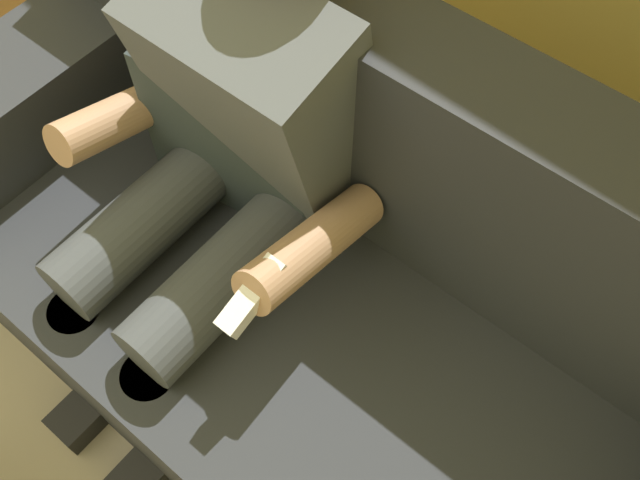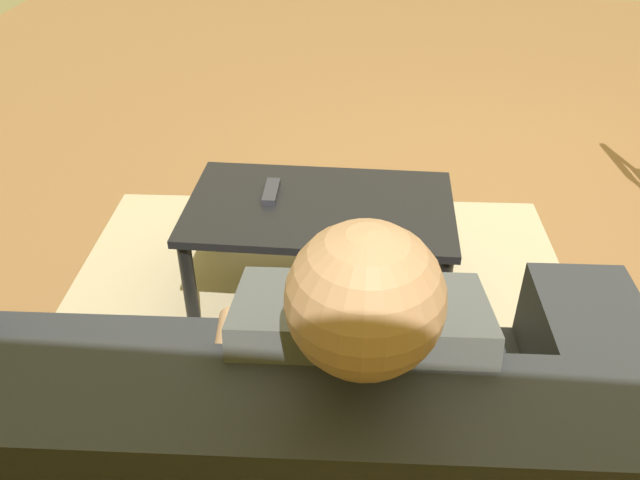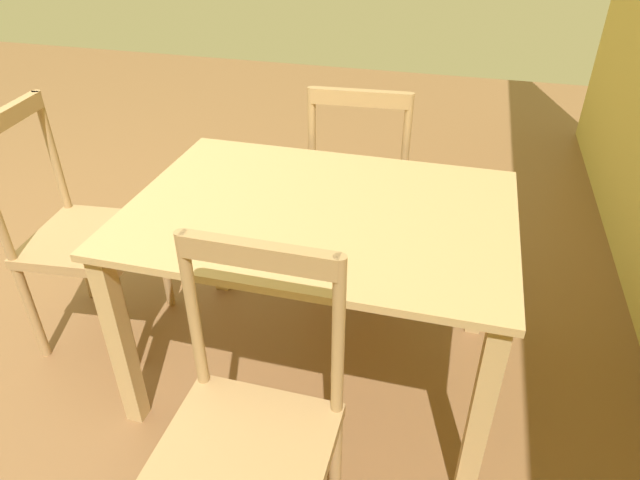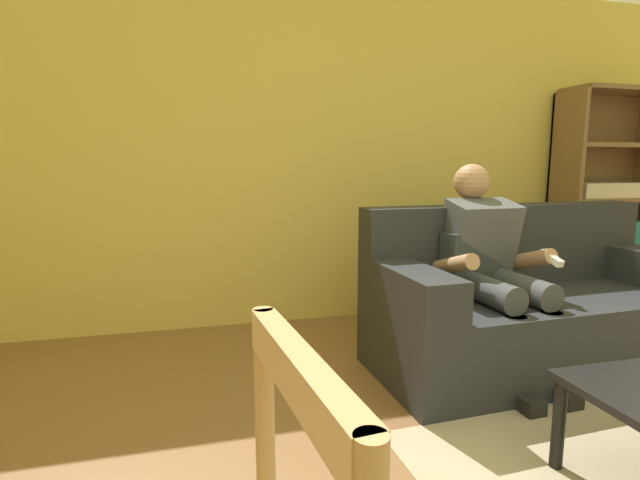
% 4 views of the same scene
% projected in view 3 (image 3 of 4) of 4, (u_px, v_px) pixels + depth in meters
% --- Properties ---
extents(dining_table, '(1.24, 0.88, 0.72)m').
position_uv_depth(dining_table, '(320.00, 237.00, 1.87)').
color(dining_table, tan).
rests_on(dining_table, ground_plane).
extents(dining_chair_near_wall, '(0.42, 0.42, 0.93)m').
position_uv_depth(dining_chair_near_wall, '(247.00, 442.00, 1.39)').
color(dining_chair_near_wall, tan).
rests_on(dining_chair_near_wall, ground_plane).
extents(dining_chair_facing_couch, '(0.46, 0.46, 0.96)m').
position_uv_depth(dining_chair_facing_couch, '(81.00, 236.00, 2.16)').
color(dining_chair_facing_couch, tan).
rests_on(dining_chair_facing_couch, ground_plane).
extents(dining_chair_by_doorway, '(0.45, 0.45, 0.94)m').
position_uv_depth(dining_chair_by_doorway, '(361.00, 183.00, 2.53)').
color(dining_chair_by_doorway, tan).
rests_on(dining_chair_by_doorway, ground_plane).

